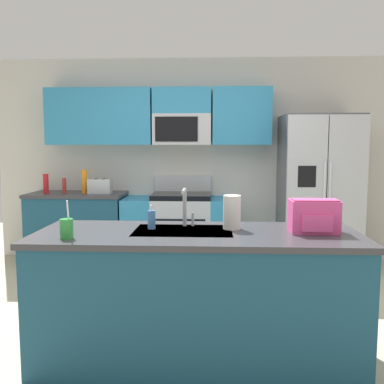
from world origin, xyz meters
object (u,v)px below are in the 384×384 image
sink_faucet (185,204)px  soap_dispenser (151,219)px  range_oven (179,229)px  bottle_red (46,184)px  toaster (100,186)px  refrigerator (318,193)px  bottle_orange (84,181)px  paper_towel_roll (232,212)px  backpack (314,215)px  drink_cup_green (67,228)px  pepper_mill (64,185)px

sink_faucet → soap_dispenser: size_ratio=1.66×
soap_dispenser → range_oven: bearing=89.7°
soap_dispenser → bottle_red: bearing=126.8°
range_oven → toaster: size_ratio=4.86×
bottle_red → refrigerator: bearing=-0.3°
range_oven → sink_faucet: bearing=-84.1°
bottle_orange → paper_towel_roll: bearing=-51.7°
toaster → sink_faucet: 2.42m
bottle_orange → soap_dispenser: bottle_orange is taller
sink_faucet → paper_towel_roll: 0.35m
bottle_orange → backpack: bearing=-45.1°
bottle_orange → paper_towel_roll: bottle_orange is taller
toaster → refrigerator: bearing=-0.4°
bottle_red → sink_faucet: size_ratio=0.85×
bottle_orange → backpack: (2.28, -2.29, -0.03)m
drink_cup_green → refrigerator: bearing=48.8°
drink_cup_green → soap_dispenser: (0.49, 0.34, 0.00)m
range_oven → drink_cup_green: 2.69m
pepper_mill → bottle_orange: bottle_orange is taller
bottle_red → soap_dispenser: size_ratio=1.42×
sink_faucet → pepper_mill: bearing=127.7°
sink_faucet → drink_cup_green: (-0.73, -0.43, -0.10)m
drink_cup_green → paper_towel_roll: size_ratio=1.02×
bottle_orange → bottle_red: size_ratio=1.22×
sink_faucet → refrigerator: bearing=54.7°
drink_cup_green → backpack: 1.64m
backpack → bottle_orange: bearing=134.9°
toaster → bottle_orange: size_ratio=0.95×
toaster → paper_towel_roll: 2.66m
range_oven → pepper_mill: 1.54m
bottle_orange → soap_dispenser: (1.16, -2.22, -0.08)m
refrigerator → bottle_red: refrigerator is taller
sink_faucet → drink_cup_green: bearing=-149.2°
toaster → pepper_mill: 0.47m
bottle_red → drink_cup_green: drink_cup_green is taller
soap_dispenser → backpack: backpack is taller
drink_cup_green → paper_towel_roll: (1.06, 0.36, 0.06)m
toaster → drink_cup_green: size_ratio=1.14×
bottle_orange → range_oven: bearing=1.4°
soap_dispenser → toaster: bearing=113.6°
sink_faucet → backpack: (0.89, -0.17, -0.05)m
backpack → paper_towel_roll: bearing=170.4°
bottle_orange → sink_faucet: (1.40, -2.12, 0.02)m
bottle_red → backpack: (2.76, -2.26, -0.00)m
refrigerator → bottle_red: size_ratio=7.69×
toaster → bottle_orange: bottle_orange is taller
pepper_mill → paper_towel_roll: (2.00, -2.22, 0.03)m
refrigerator → soap_dispenser: (-1.71, -2.17, 0.04)m
range_oven → refrigerator: bearing=-2.4°
bottle_red → range_oven: bearing=1.9°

